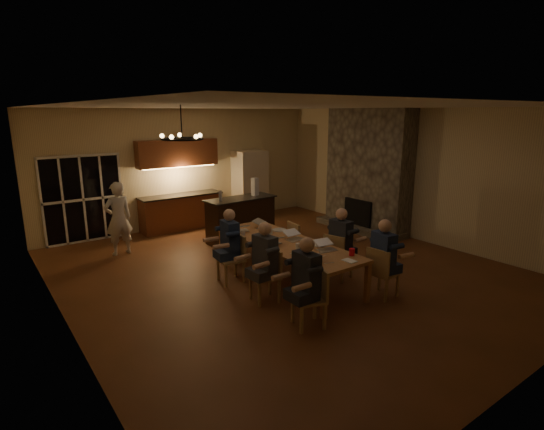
{
  "coord_description": "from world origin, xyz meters",
  "views": [
    {
      "loc": [
        -4.95,
        -6.29,
        3.11
      ],
      "look_at": [
        -0.11,
        0.3,
        1.11
      ],
      "focal_mm": 28.0,
      "sensor_mm": 36.0,
      "label": 1
    }
  ],
  "objects": [
    {
      "name": "fireplace",
      "position": [
        3.7,
        1.2,
        1.6
      ],
      "size": [
        0.58,
        2.5,
        3.2
      ],
      "primitive_type": "cube",
      "color": "#766E5C",
      "rests_on": "ground"
    },
    {
      "name": "floor",
      "position": [
        0.0,
        0.0,
        0.0
      ],
      "size": [
        9.0,
        9.0,
        0.0
      ],
      "primitive_type": "plane",
      "color": "brown",
      "rests_on": "ground"
    },
    {
      "name": "notepad",
      "position": [
        -0.09,
        -1.8,
        0.76
      ],
      "size": [
        0.16,
        0.23,
        0.01
      ],
      "primitive_type": "cube",
      "rotation": [
        0.0,
        0.0,
        0.02
      ],
      "color": "white",
      "rests_on": "dining_table"
    },
    {
      "name": "laptop_c",
      "position": [
        -0.57,
        -0.31,
        0.86
      ],
      "size": [
        0.34,
        0.31,
        0.23
      ],
      "primitive_type": null,
      "rotation": [
        0.0,
        0.0,
        3.23
      ],
      "color": "silver",
      "rests_on": "dining_table"
    },
    {
      "name": "chandelier",
      "position": [
        -2.49,
        -0.88,
        2.75
      ],
      "size": [
        0.57,
        0.57,
        0.03
      ],
      "primitive_type": "torus",
      "color": "black",
      "rests_on": "ceiling"
    },
    {
      "name": "bar_blender",
      "position": [
        0.85,
        2.32,
        1.3
      ],
      "size": [
        0.16,
        0.16,
        0.44
      ],
      "primitive_type": "cube",
      "rotation": [
        0.0,
        0.0,
        0.15
      ],
      "color": "silver",
      "rests_on": "bar_island"
    },
    {
      "name": "ceiling",
      "position": [
        0.0,
        0.0,
        3.22
      ],
      "size": [
        8.0,
        9.0,
        0.04
      ],
      "primitive_type": "cube",
      "color": "white",
      "rests_on": "back_wall"
    },
    {
      "name": "person_left_mid",
      "position": [
        -1.14,
        -0.91,
        0.69
      ],
      "size": [
        0.65,
        0.65,
        1.38
      ],
      "primitive_type": null,
      "rotation": [
        0.0,
        0.0,
        -1.49
      ],
      "color": "#373A41",
      "rests_on": "ground"
    },
    {
      "name": "redcup_mid",
      "position": [
        -0.7,
        0.05,
        0.81
      ],
      "size": [
        0.08,
        0.08,
        0.12
      ],
      "primitive_type": "cylinder",
      "color": "red",
      "rests_on": "dining_table"
    },
    {
      "name": "mug_back",
      "position": [
        -0.68,
        0.48,
        0.8
      ],
      "size": [
        0.09,
        0.09,
        0.1
      ],
      "primitive_type": "cylinder",
      "color": "silver",
      "rests_on": "dining_table"
    },
    {
      "name": "chair_left_far",
      "position": [
        -1.15,
        0.18,
        0.45
      ],
      "size": [
        0.48,
        0.48,
        0.89
      ],
      "primitive_type": null,
      "rotation": [
        0.0,
        0.0,
        -1.68
      ],
      "color": "#A88554",
      "rests_on": "ground"
    },
    {
      "name": "laptop_b",
      "position": [
        -0.01,
        -1.18,
        0.86
      ],
      "size": [
        0.36,
        0.32,
        0.23
      ],
      "primitive_type": null,
      "rotation": [
        0.0,
        0.0,
        -0.15
      ],
      "color": "silver",
      "rests_on": "dining_table"
    },
    {
      "name": "refrigerator",
      "position": [
        1.9,
        4.15,
        1.0
      ],
      "size": [
        0.9,
        0.68,
        2.0
      ],
      "primitive_type": "cube",
      "color": "beige",
      "rests_on": "ground"
    },
    {
      "name": "kitchenette",
      "position": [
        -0.3,
        4.2,
        1.2
      ],
      "size": [
        2.24,
        0.68,
        2.4
      ],
      "primitive_type": null,
      "color": "brown",
      "rests_on": "ground"
    },
    {
      "name": "redcup_near",
      "position": [
        0.15,
        -1.62,
        0.81
      ],
      "size": [
        0.1,
        0.1,
        0.12
      ],
      "primitive_type": "cylinder",
      "color": "red",
      "rests_on": "dining_table"
    },
    {
      "name": "mug_front",
      "position": [
        -0.35,
        -0.81,
        0.8
      ],
      "size": [
        0.08,
        0.08,
        0.1
      ],
      "primitive_type": "cylinder",
      "color": "silver",
      "rests_on": "dining_table"
    },
    {
      "name": "person_left_near",
      "position": [
        -1.15,
        -1.96,
        0.69
      ],
      "size": [
        0.61,
        0.61,
        1.38
      ],
      "primitive_type": null,
      "rotation": [
        0.0,
        0.0,
        -1.59
      ],
      "color": "#252930",
      "rests_on": "ground"
    },
    {
      "name": "bar_island",
      "position": [
        0.39,
        2.28,
        0.54
      ],
      "size": [
        1.79,
        0.77,
        1.08
      ],
      "primitive_type": "cube",
      "rotation": [
        0.0,
        0.0,
        0.05
      ],
      "color": "black",
      "rests_on": "ground"
    },
    {
      "name": "back_wall",
      "position": [
        0.0,
        4.52,
        1.6
      ],
      "size": [
        8.0,
        0.04,
        3.2
      ],
      "primitive_type": "cube",
      "color": "beige",
      "rests_on": "ground"
    },
    {
      "name": "left_wall",
      "position": [
        -4.02,
        0.0,
        1.6
      ],
      "size": [
        0.04,
        9.0,
        3.2
      ],
      "primitive_type": "cube",
      "color": "beige",
      "rests_on": "ground"
    },
    {
      "name": "can_silver",
      "position": [
        -0.27,
        -1.0,
        0.81
      ],
      "size": [
        0.07,
        0.07,
        0.12
      ],
      "primitive_type": "cylinder",
      "color": "#B2B2B7",
      "rests_on": "dining_table"
    },
    {
      "name": "laptop_e",
      "position": [
        -0.56,
        0.78,
        0.86
      ],
      "size": [
        0.38,
        0.36,
        0.23
      ],
      "primitive_type": null,
      "rotation": [
        0.0,
        0.0,
        2.87
      ],
      "color": "silver",
      "rests_on": "dining_table"
    },
    {
      "name": "person_right_mid",
      "position": [
        0.59,
        -0.92,
        0.69
      ],
      "size": [
        0.62,
        0.62,
        1.38
      ],
      "primitive_type": null,
      "rotation": [
        0.0,
        0.0,
        1.61
      ],
      "color": "#252930",
      "rests_on": "ground"
    },
    {
      "name": "person_left_far",
      "position": [
        -1.12,
        0.25,
        0.69
      ],
      "size": [
        0.67,
        0.67,
        1.38
      ],
      "primitive_type": null,
      "rotation": [
        0.0,
        0.0,
        -1.69
      ],
      "color": "#1B2743",
      "rests_on": "ground"
    },
    {
      "name": "plate_left",
      "position": [
        -0.52,
        -1.35,
        0.76
      ],
      "size": [
        0.26,
        0.26,
        0.02
      ],
      "primitive_type": "cylinder",
      "color": "silver",
      "rests_on": "dining_table"
    },
    {
      "name": "dining_table",
      "position": [
        -0.28,
        -0.38,
        0.38
      ],
      "size": [
        1.1,
        3.25,
        0.75
      ],
      "primitive_type": "cube",
      "color": "#BE7A4C",
      "rests_on": "ground"
    },
    {
      "name": "laptop_a",
      "position": [
        -0.56,
        -1.36,
        0.86
      ],
      "size": [
        0.34,
        0.31,
        0.23
      ],
      "primitive_type": null,
      "rotation": [
        0.0,
        0.0,
        3.06
      ],
      "color": "silver",
      "rests_on": "dining_table"
    },
    {
      "name": "person_right_near",
      "position": [
        0.57,
        -1.94,
        0.69
      ],
      "size": [
        0.69,
        0.69,
        1.38
      ],
      "primitive_type": null,
      "rotation": [
        0.0,
        0.0,
        1.4
      ],
      "color": "#1B2743",
      "rests_on": "ground"
    },
    {
      "name": "plate_far",
      "position": [
        0.11,
        0.34,
        0.76
      ],
      "size": [
        0.28,
        0.28,
        0.02
      ],
      "primitive_type": "cylinder",
      "color": "silver",
      "rests_on": "dining_table"
    },
    {
      "name": "laptop_f",
      "position": [
        -0.03,
        0.69,
        0.86
      ],
      "size": [
        0.42,
        0.4,
        0.23
      ],
      "primitive_type": null,
      "rotation": [
        0.0,
        0.0,
        0.54
      ],
      "color": "silver",
      "rests_on": "dining_table"
    },
    {
      "name": "chair_right_mid",
      "position": [
        0.59,
        -0.89,
        0.45
      ],
      "size": [
        0.54,
        0.54,
        0.89
      ],
      "primitive_type": null,
      "rotation": [
        0.0,
        0.0,
        1.85
      ],
      "color": "#A88554",
      "rests_on": "ground"
    },
    {
      "name": "french_doors",
      "position": [
        -2.7,
        4.47,
        1.05
      ],
      "size": [
        1.86,
        0.08,
        2.1
      ],
      "primitive_type": "cube",
      "color": "black",
      "rests_on": "ground"
    },
    {
      "name": "chair_left_near",
      "position": [
        -1.11,
        -1.98,
        0.45
      ],
      "size": [
        0.56,
        0.56,
        0.89
      ],
      "primitive_type": null,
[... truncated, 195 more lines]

